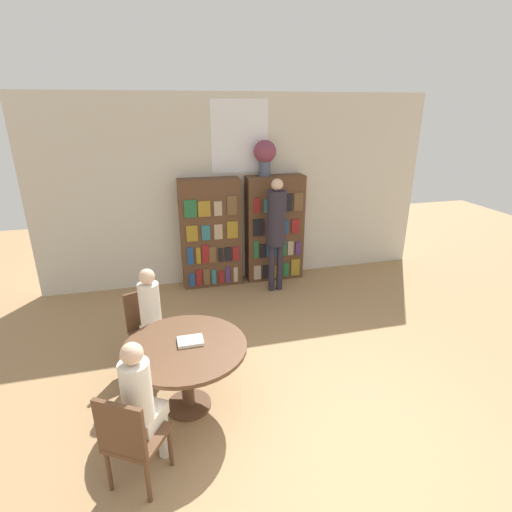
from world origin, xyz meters
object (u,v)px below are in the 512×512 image
at_px(reading_table, 185,356).
at_px(seated_reader_right, 142,401).
at_px(librarian_standing, 276,224).
at_px(bookshelf_left, 211,233).
at_px(chair_near_camera, 131,437).
at_px(bookshelf_right, 274,229).
at_px(seated_reader_left, 153,318).
at_px(flower_vase, 265,154).
at_px(chair_left_side, 147,325).

height_order(reading_table, seated_reader_right, seated_reader_right).
distance_m(seated_reader_right, librarian_standing, 3.62).
relative_size(reading_table, librarian_standing, 0.65).
bearing_deg(bookshelf_left, chair_near_camera, -107.72).
bearing_deg(bookshelf_right, reading_table, -121.56).
height_order(bookshelf_left, seated_reader_left, bookshelf_left).
height_order(reading_table, seated_reader_left, seated_reader_left).
height_order(bookshelf_left, flower_vase, flower_vase).
bearing_deg(chair_near_camera, bookshelf_left, 103.79).
distance_m(bookshelf_right, reading_table, 3.36).
bearing_deg(flower_vase, seated_reader_left, -130.49).
distance_m(chair_near_camera, seated_reader_right, 0.26).
distance_m(bookshelf_right, flower_vase, 1.23).
bearing_deg(flower_vase, bookshelf_left, -179.70).
bearing_deg(bookshelf_left, seated_reader_right, -107.02).
bearing_deg(bookshelf_right, chair_near_camera, -121.55).
bearing_deg(chair_left_side, seated_reader_left, 90.00).
bearing_deg(bookshelf_right, seated_reader_right, -121.55).
relative_size(chair_left_side, librarian_standing, 0.49).
relative_size(flower_vase, reading_table, 0.47).
bearing_deg(flower_vase, chair_near_camera, -119.48).
bearing_deg(seated_reader_left, bookshelf_right, -155.59).
distance_m(flower_vase, seated_reader_right, 4.24).
bearing_deg(chair_near_camera, seated_reader_right, 90.00).
height_order(bookshelf_right, chair_left_side, bookshelf_right).
height_order(chair_left_side, seated_reader_left, seated_reader_left).
bearing_deg(seated_reader_right, librarian_standing, 87.48).
relative_size(reading_table, chair_left_side, 1.33).
xyz_separation_m(bookshelf_left, bookshelf_right, (1.07, -0.00, -0.00)).
height_order(chair_near_camera, librarian_standing, librarian_standing).
bearing_deg(librarian_standing, seated_reader_left, -138.78).
bearing_deg(chair_left_side, librarian_standing, -165.39).
bearing_deg(seated_reader_left, reading_table, 90.00).
distance_m(reading_table, chair_left_side, 0.93).
relative_size(bookshelf_right, seated_reader_right, 1.44).
height_order(chair_near_camera, seated_reader_left, seated_reader_left).
relative_size(bookshelf_right, chair_left_side, 2.00).
bearing_deg(chair_near_camera, seated_reader_left, 113.69).
xyz_separation_m(bookshelf_right, librarian_standing, (-0.13, -0.50, 0.22)).
bearing_deg(chair_left_side, reading_table, 90.00).
height_order(bookshelf_left, seated_reader_right, bookshelf_left).
bearing_deg(librarian_standing, bookshelf_left, 152.08).
relative_size(bookshelf_left, seated_reader_left, 1.44).
height_order(flower_vase, chair_near_camera, flower_vase).
bearing_deg(seated_reader_right, bookshelf_left, 104.49).
xyz_separation_m(flower_vase, seated_reader_right, (-1.96, -3.48, -1.42)).
bearing_deg(seated_reader_left, flower_vase, -152.98).
distance_m(bookshelf_left, flower_vase, 1.51).
distance_m(bookshelf_left, reading_table, 2.94).
bearing_deg(bookshelf_left, chair_left_side, -117.34).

